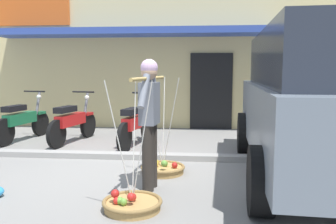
{
  "coord_description": "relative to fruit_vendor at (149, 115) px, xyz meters",
  "views": [
    {
      "loc": [
        1.23,
        -5.26,
        1.55
      ],
      "look_at": [
        0.69,
        0.6,
        0.85
      ],
      "focal_mm": 37.44,
      "sensor_mm": 36.0,
      "label": 1
    }
  ],
  "objects": [
    {
      "name": "ground_plane",
      "position": [
        -0.59,
        0.83,
        -0.98
      ],
      "size": [
        90.0,
        90.0,
        0.0
      ],
      "primitive_type": "plane",
      "color": "gray"
    },
    {
      "name": "motorcycle_second_in_row",
      "position": [
        -2.07,
        2.76,
        -0.52
      ],
      "size": [
        0.58,
        1.8,
        1.09
      ],
      "color": "black",
      "rests_on": "ground"
    },
    {
      "name": "fruit_basket_left_side",
      "position": [
        0.09,
        0.72,
        -0.9
      ],
      "size": [
        0.68,
        0.68,
        1.45
      ],
      "color": "#B2894C",
      "rests_on": "ground"
    },
    {
      "name": "fruit_basket_right_side",
      "position": [
        -0.1,
        -0.72,
        -0.9
      ],
      "size": [
        0.68,
        0.68,
        1.45
      ],
      "color": "#B2894C",
      "rests_on": "ground"
    },
    {
      "name": "storefront_building",
      "position": [
        -1.02,
        7.35,
        1.13
      ],
      "size": [
        13.0,
        6.0,
        4.2
      ],
      "color": "#DBC684",
      "rests_on": "ground"
    },
    {
      "name": "sidewalk_curb",
      "position": [
        -0.59,
        1.53,
        -0.93
      ],
      "size": [
        20.0,
        0.24,
        0.1
      ],
      "primitive_type": "cube",
      "color": "gray",
      "rests_on": "ground"
    },
    {
      "name": "motorcycle_nearest_shop",
      "position": [
        -3.24,
        2.86,
        -0.52
      ],
      "size": [
        0.54,
        1.81,
        1.09
      ],
      "color": "black",
      "rests_on": "ground"
    },
    {
      "name": "motorcycle_third_in_row",
      "position": [
        -0.65,
        2.55,
        -0.52
      ],
      "size": [
        0.58,
        1.8,
        1.09
      ],
      "color": "black",
      "rests_on": "ground"
    },
    {
      "name": "fruit_vendor",
      "position": [
        0.0,
        0.0,
        0.0
      ],
      "size": [
        0.24,
        1.44,
        1.7
      ],
      "color": "#2D2823",
      "rests_on": "ground"
    },
    {
      "name": "parked_truck",
      "position": [
        2.35,
        0.63,
        0.16
      ],
      "size": [
        2.39,
        4.91,
        2.1
      ],
      "color": "slate",
      "rests_on": "ground"
    }
  ]
}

